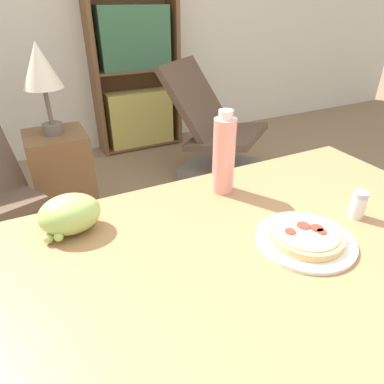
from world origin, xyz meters
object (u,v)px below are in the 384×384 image
object	(u,v)px
salt_shaker	(358,205)
side_table	(64,180)
bookshelf	(136,77)
pizza_on_plate	(306,237)
grape_bunch	(69,214)
lounge_chair_far	(215,142)
table_lamp	(41,70)
drink_bottle	(224,155)

from	to	relation	value
salt_shaker	side_table	world-z (taller)	salt_shaker
bookshelf	side_table	distance (m)	1.40
pizza_on_plate	grape_bunch	xyz separation A→B (m)	(-0.52, 0.32, 0.04)
lounge_chair_far	table_lamp	distance (m)	1.37
drink_bottle	bookshelf	world-z (taller)	bookshelf
side_table	table_lamp	size ratio (longest dim) A/B	1.23
bookshelf	side_table	xyz separation A→B (m)	(-0.86, -1.06, -0.36)
lounge_chair_far	bookshelf	world-z (taller)	bookshelf
lounge_chair_far	bookshelf	size ratio (longest dim) A/B	0.65
drink_bottle	lounge_chair_far	world-z (taller)	drink_bottle
salt_shaker	bookshelf	world-z (taller)	bookshelf
grape_bunch	table_lamp	size ratio (longest dim) A/B	0.32
grape_bunch	lounge_chair_far	size ratio (longest dim) A/B	0.17
bookshelf	table_lamp	distance (m)	1.39
pizza_on_plate	lounge_chair_far	size ratio (longest dim) A/B	0.27
table_lamp	side_table	bearing A→B (deg)	-90.00
pizza_on_plate	side_table	bearing A→B (deg)	106.02
pizza_on_plate	lounge_chair_far	world-z (taller)	lounge_chair_far
table_lamp	pizza_on_plate	bearing A→B (deg)	-73.98
grape_bunch	table_lamp	bearing A→B (deg)	86.22
salt_shaker	table_lamp	bearing A→B (deg)	113.27
drink_bottle	lounge_chair_far	size ratio (longest dim) A/B	0.28
grape_bunch	drink_bottle	world-z (taller)	drink_bottle
pizza_on_plate	table_lamp	distance (m)	1.62
pizza_on_plate	salt_shaker	xyz separation A→B (m)	(0.21, 0.02, 0.02)
drink_bottle	side_table	world-z (taller)	drink_bottle
pizza_on_plate	drink_bottle	size ratio (longest dim) A/B	0.95
grape_bunch	salt_shaker	size ratio (longest dim) A/B	1.99
bookshelf	drink_bottle	bearing A→B (deg)	-101.52
drink_bottle	salt_shaker	xyz separation A→B (m)	(0.26, -0.30, -0.08)
lounge_chair_far	table_lamp	size ratio (longest dim) A/B	1.90
salt_shaker	lounge_chair_far	bearing A→B (deg)	72.62
pizza_on_plate	drink_bottle	xyz separation A→B (m)	(-0.05, 0.33, 0.11)
grape_bunch	table_lamp	distance (m)	1.24
drink_bottle	table_lamp	world-z (taller)	table_lamp
drink_bottle	table_lamp	xyz separation A→B (m)	(-0.39, 1.21, 0.09)
pizza_on_plate	drink_bottle	distance (m)	0.35
drink_bottle	side_table	size ratio (longest dim) A/B	0.43
pizza_on_plate	side_table	size ratio (longest dim) A/B	0.41
grape_bunch	lounge_chair_far	bearing A→B (deg)	47.91
drink_bottle	lounge_chair_far	distance (m)	1.70
pizza_on_plate	grape_bunch	world-z (taller)	grape_bunch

